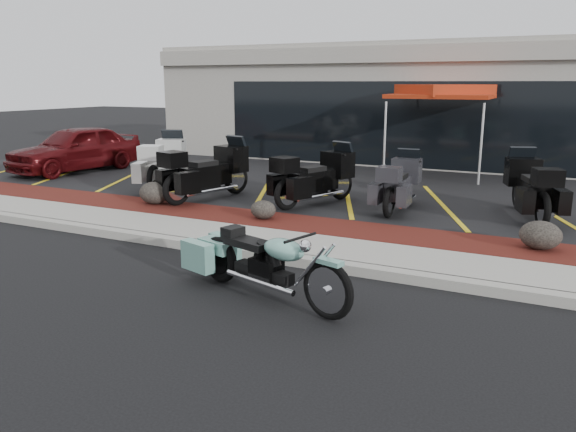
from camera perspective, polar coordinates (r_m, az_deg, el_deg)
The scene contains 18 objects.
ground at distance 8.42m, azimuth -7.08°, elevation -5.87°, with size 90.00×90.00×0.00m, color black.
curb at distance 9.12m, azimuth -4.04°, elevation -3.77°, with size 24.00×0.25×0.15m, color gray.
sidewalk at distance 9.71m, azimuth -1.99°, elevation -2.67°, with size 24.00×1.20×0.15m, color gray.
mulch_bed at distance 10.75m, azimuth 0.98°, elevation -1.05°, with size 24.00×1.20×0.16m, color #3A150D.
upper_lot at distance 15.71m, azimuth 9.29°, elevation 3.38°, with size 26.00×9.60×0.15m, color black.
dealership_building at distance 21.58m, azimuth 14.37°, elevation 11.00°, with size 18.00×8.16×4.00m.
boulder_left at distance 12.65m, azimuth -13.43°, elevation 2.30°, with size 0.69×0.57×0.49m, color black.
boulder_mid at distance 10.98m, azimuth -2.54°, elevation 0.66°, with size 0.51×0.43×0.36m, color black.
boulder_right at distance 9.82m, azimuth 24.27°, elevation -1.78°, with size 0.65×0.54×0.46m, color black.
hero_cruiser at distance 6.65m, azimuth 4.09°, elevation -6.63°, with size 2.77×0.70×0.98m, color #74B4A5, non-canonical shape.
touring_white at distance 15.30m, azimuth -11.59°, elevation 5.97°, with size 2.42×0.92×1.41m, color silver, non-canonical shape.
touring_black_front at distance 13.45m, azimuth -5.33°, elevation 5.19°, with size 2.41×0.92×1.40m, color black, non-canonical shape.
touring_black_mid at distance 12.82m, azimuth 5.45°, elevation 4.61°, with size 2.29×0.87×1.33m, color black, non-canonical shape.
touring_grey at distance 12.63m, azimuth 12.05°, elevation 3.99°, with size 2.10×0.80×1.22m, color #2B2B2F, non-canonical shape.
touring_black_rear at distance 12.77m, azimuth 22.51°, elevation 3.60°, with size 2.27×0.87×1.32m, color black, non-canonical shape.
parked_car at distance 18.10m, azimuth -20.77°, elevation 6.44°, with size 1.62×4.02×1.37m, color #460A0C.
traffic_cone at distance 15.85m, azimuth 4.66°, elevation 4.75°, with size 0.28×0.28×0.47m, color #EF5307.
popup_canopy at distance 16.83m, azimuth 15.51°, elevation 11.94°, with size 2.87×2.87×2.56m.
Camera 1 is at (4.36, -6.65, 2.77)m, focal length 35.00 mm.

